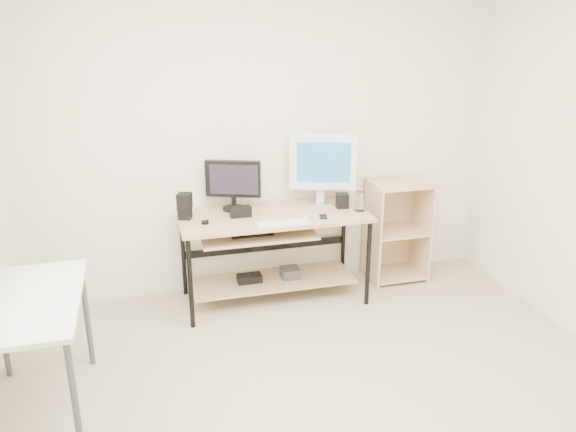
% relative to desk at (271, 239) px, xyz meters
% --- Properties ---
extents(room, '(4.01, 4.01, 2.62)m').
position_rel_desk_xyz_m(room, '(-0.11, -1.62, 0.78)').
color(room, '#B8A88D').
rests_on(room, ground).
extents(desk, '(1.50, 0.65, 0.75)m').
position_rel_desk_xyz_m(desk, '(0.00, 0.00, 0.00)').
color(desk, tan).
rests_on(desk, ground).
extents(side_table, '(0.60, 1.00, 0.75)m').
position_rel_desk_xyz_m(side_table, '(-1.65, -1.06, 0.13)').
color(side_table, silver).
rests_on(side_table, ground).
extents(shelf_unit, '(0.50, 0.40, 0.90)m').
position_rel_desk_xyz_m(shelf_unit, '(1.18, 0.16, -0.09)').
color(shelf_unit, '#DEB88A').
rests_on(shelf_unit, ground).
extents(black_monitor, '(0.43, 0.20, 0.41)m').
position_rel_desk_xyz_m(black_monitor, '(-0.26, 0.19, 0.45)').
color(black_monitor, black).
rests_on(black_monitor, desk).
extents(white_imac, '(0.54, 0.22, 0.59)m').
position_rel_desk_xyz_m(white_imac, '(0.49, 0.17, 0.55)').
color(white_imac, silver).
rests_on(white_imac, desk).
extents(keyboard, '(0.41, 0.13, 0.01)m').
position_rel_desk_xyz_m(keyboard, '(0.04, -0.25, 0.22)').
color(keyboard, silver).
rests_on(keyboard, desk).
extents(mouse, '(0.09, 0.12, 0.04)m').
position_rel_desk_xyz_m(mouse, '(0.24, -0.18, 0.23)').
color(mouse, '#BBBBC0').
rests_on(mouse, desk).
extents(center_speaker, '(0.17, 0.08, 0.08)m').
position_rel_desk_xyz_m(center_speaker, '(-0.24, 0.00, 0.25)').
color(center_speaker, black).
rests_on(center_speaker, desk).
extents(speaker_left, '(0.13, 0.13, 0.20)m').
position_rel_desk_xyz_m(speaker_left, '(-0.66, 0.07, 0.32)').
color(speaker_left, black).
rests_on(speaker_left, desk).
extents(speaker_right, '(0.11, 0.11, 0.12)m').
position_rel_desk_xyz_m(speaker_right, '(0.61, 0.02, 0.27)').
color(speaker_right, black).
rests_on(speaker_right, desk).
extents(audio_controller, '(0.10, 0.09, 0.17)m').
position_rel_desk_xyz_m(audio_controller, '(-0.67, 0.09, 0.30)').
color(audio_controller, black).
rests_on(audio_controller, desk).
extents(volume_puck, '(0.06, 0.06, 0.02)m').
position_rel_desk_xyz_m(volume_puck, '(-0.53, -0.09, 0.22)').
color(volume_puck, black).
rests_on(volume_puck, desk).
extents(smartphone, '(0.08, 0.12, 0.01)m').
position_rel_desk_xyz_m(smartphone, '(0.38, -0.18, 0.22)').
color(smartphone, black).
rests_on(smartphone, desk).
extents(coaster, '(0.12, 0.12, 0.01)m').
position_rel_desk_xyz_m(coaster, '(0.72, -0.11, 0.21)').
color(coaster, olive).
rests_on(coaster, desk).
extents(drinking_glass, '(0.09, 0.09, 0.16)m').
position_rel_desk_xyz_m(drinking_glass, '(0.72, -0.11, 0.30)').
color(drinking_glass, white).
rests_on(drinking_glass, coaster).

